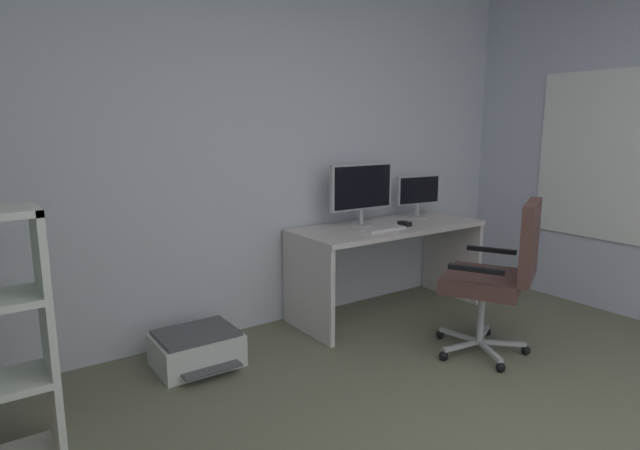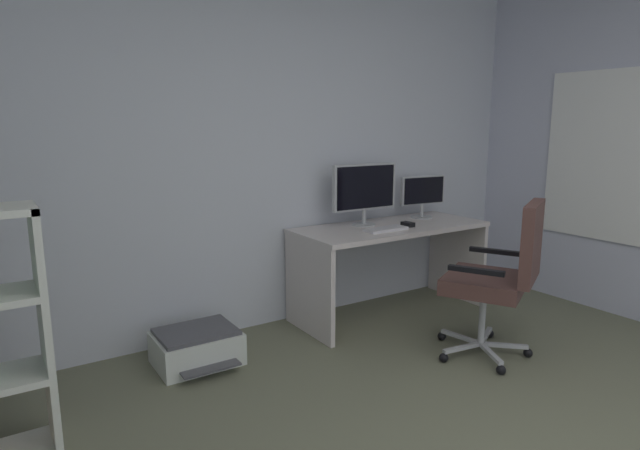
# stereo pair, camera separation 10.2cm
# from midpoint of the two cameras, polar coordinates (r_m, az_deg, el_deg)

# --- Properties ---
(wall_back) EXTENTS (4.94, 0.10, 2.75)m
(wall_back) POSITION_cam_midpoint_polar(r_m,az_deg,el_deg) (3.86, -6.34, 8.99)
(wall_back) COLOR silver
(wall_back) RESTS_ON ground
(window_pane) EXTENTS (0.01, 1.26, 1.25)m
(window_pane) POSITION_cam_midpoint_polar(r_m,az_deg,el_deg) (4.68, 31.06, 6.28)
(window_pane) COLOR white
(window_frame) EXTENTS (0.02, 1.34, 1.33)m
(window_frame) POSITION_cam_midpoint_polar(r_m,az_deg,el_deg) (4.68, 31.02, 6.28)
(window_frame) COLOR white
(desk) EXTENTS (1.55, 0.64, 0.72)m
(desk) POSITION_cam_midpoint_polar(r_m,az_deg,el_deg) (4.19, 8.32, -2.50)
(desk) COLOR silver
(desk) RESTS_ON ground
(monitor_main) EXTENTS (0.57, 0.18, 0.48)m
(monitor_main) POSITION_cam_midpoint_polar(r_m,az_deg,el_deg) (4.08, 5.57, 3.89)
(monitor_main) COLOR #B2B5B7
(monitor_main) RESTS_ON desk
(monitor_secondary) EXTENTS (0.42, 0.18, 0.35)m
(monitor_secondary) POSITION_cam_midpoint_polar(r_m,az_deg,el_deg) (4.49, 11.68, 3.41)
(monitor_secondary) COLOR #B2B5B7
(monitor_secondary) RESTS_ON desk
(keyboard) EXTENTS (0.34, 0.13, 0.02)m
(keyboard) POSITION_cam_midpoint_polar(r_m,az_deg,el_deg) (3.94, 7.85, -0.45)
(keyboard) COLOR silver
(keyboard) RESTS_ON desk
(computer_mouse) EXTENTS (0.07, 0.10, 0.03)m
(computer_mouse) POSITION_cam_midpoint_polar(r_m,az_deg,el_deg) (4.12, 10.18, 0.08)
(computer_mouse) COLOR black
(computer_mouse) RESTS_ON desk
(office_chair) EXTENTS (0.69, 0.71, 1.03)m
(office_chair) POSITION_cam_midpoint_polar(r_m,az_deg,el_deg) (3.56, 19.77, -4.82)
(office_chair) COLOR #B7BABC
(office_chair) RESTS_ON ground
(printer) EXTENTS (0.51, 0.48, 0.22)m
(printer) POSITION_cam_midpoint_polar(r_m,az_deg,el_deg) (3.50, -12.34, -12.77)
(printer) COLOR silver
(printer) RESTS_ON ground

